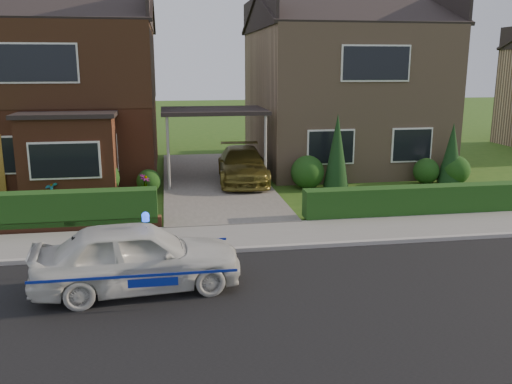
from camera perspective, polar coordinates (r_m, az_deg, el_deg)
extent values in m
plane|color=#2A5216|center=(10.19, 1.29, -12.01)|extent=(120.00, 120.00, 0.00)
cube|color=black|center=(10.19, 1.29, -12.01)|extent=(60.00, 6.00, 0.02)
cube|color=#9E9993|center=(12.96, -1.22, -6.08)|extent=(60.00, 0.16, 0.12)
cube|color=slate|center=(13.95, -1.84, -4.71)|extent=(60.00, 2.00, 0.10)
cube|color=#666059|center=(20.58, -4.39, 1.18)|extent=(3.80, 12.00, 0.12)
cube|color=brown|center=(23.46, -19.63, 8.95)|extent=(7.20, 8.00, 5.80)
cube|color=white|center=(19.42, -16.69, 3.96)|extent=(1.60, 0.08, 1.30)
cube|color=white|center=(19.47, -22.03, 12.46)|extent=(2.60, 0.08, 1.30)
cube|color=black|center=(23.41, -19.91, 12.49)|extent=(7.26, 8.06, 2.90)
cube|color=brown|center=(18.87, -19.10, 3.37)|extent=(3.00, 1.40, 2.70)
cube|color=black|center=(18.70, -19.43, 7.66)|extent=(3.20, 1.60, 0.14)
cube|color=#9A7A5E|center=(24.30, 8.79, 9.68)|extent=(7.20, 8.00, 5.80)
cube|color=white|center=(20.16, 7.88, 4.71)|extent=(1.80, 0.08, 1.30)
cube|color=white|center=(21.31, 16.07, 4.78)|extent=(1.60, 0.08, 1.30)
cube|color=white|center=(20.47, 12.50, 13.09)|extent=(2.60, 0.08, 1.30)
cube|color=black|center=(20.20, -4.52, 8.53)|extent=(3.80, 3.00, 0.14)
cylinder|color=gray|center=(18.89, -9.22, 3.95)|extent=(0.10, 0.10, 2.70)
cylinder|color=gray|center=(19.20, 1.00, 4.26)|extent=(0.10, 0.10, 2.70)
cube|color=brown|center=(15.49, -24.30, -3.57)|extent=(7.70, 0.25, 0.36)
cube|color=#133C13|center=(15.68, -24.10, -4.04)|extent=(7.50, 0.55, 0.90)
cube|color=#133C13|center=(16.83, 17.56, -2.36)|extent=(7.50, 0.55, 0.80)
sphere|color=#133C13|center=(18.86, -16.14, 1.44)|extent=(1.32, 1.32, 1.32)
sphere|color=#133C13|center=(19.08, -11.22, 1.11)|extent=(0.84, 0.84, 0.84)
sphere|color=#133C13|center=(19.47, 5.44, 2.09)|extent=(1.20, 1.20, 1.20)
sphere|color=#133C13|center=(21.21, 17.48, 2.13)|extent=(0.96, 0.96, 0.96)
sphere|color=#133C13|center=(21.41, 20.24, 2.18)|extent=(1.08, 1.08, 1.08)
cone|color=black|center=(19.43, 8.50, 4.08)|extent=(0.90, 0.90, 2.60)
cone|color=black|center=(21.22, 19.89, 3.65)|extent=(0.90, 0.90, 2.20)
imported|color=silver|center=(10.91, -12.33, -6.69)|extent=(2.01, 4.16, 1.37)
sphere|color=#193FF2|center=(10.67, -11.46, -2.79)|extent=(0.17, 0.17, 0.17)
cube|color=navy|center=(10.17, -12.53, -8.53)|extent=(3.70, 0.02, 0.05)
cube|color=navy|center=(11.69, -12.14, -5.60)|extent=(3.70, 0.01, 0.05)
ellipsoid|color=black|center=(10.85, -18.40, -5.65)|extent=(0.22, 0.17, 0.21)
sphere|color=white|center=(10.80, -18.37, -5.80)|extent=(0.11, 0.11, 0.11)
sphere|color=black|center=(10.79, -18.37, -4.98)|extent=(0.13, 0.13, 0.13)
cone|color=black|center=(10.78, -18.62, -4.64)|extent=(0.04, 0.04, 0.05)
cone|color=black|center=(10.77, -18.15, -4.63)|extent=(0.04, 0.04, 0.05)
imported|color=brown|center=(20.02, -1.43, 2.88)|extent=(2.06, 4.43, 1.25)
imported|color=gray|center=(18.46, -20.70, -0.02)|extent=(0.47, 0.38, 0.77)
imported|color=gray|center=(15.80, -18.91, -2.08)|extent=(0.47, 0.42, 0.73)
imported|color=gray|center=(18.50, -11.64, 0.61)|extent=(0.56, 0.56, 0.77)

